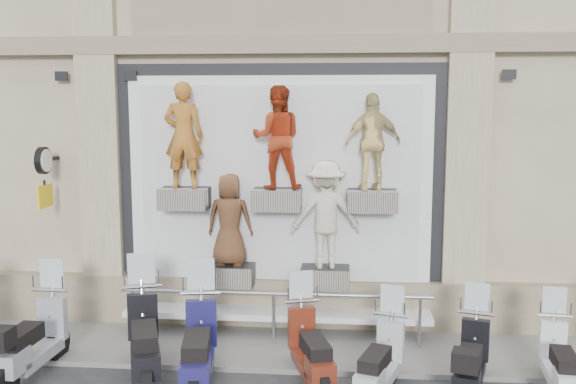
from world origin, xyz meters
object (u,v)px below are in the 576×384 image
(scooter_c, at_px, (31,326))
(scooter_d, at_px, (144,325))
(scooter_f, at_px, (311,336))
(scooter_g, at_px, (380,349))
(scooter_i, at_px, (561,349))
(scooter_e, at_px, (198,333))
(scooter_h, at_px, (471,348))
(guard_rail, at_px, (274,320))
(clock_sign_bracket, at_px, (44,169))

(scooter_c, relative_size, scooter_d, 0.94)
(scooter_f, height_order, scooter_g, scooter_f)
(scooter_f, height_order, scooter_i, scooter_f)
(scooter_d, height_order, scooter_e, scooter_d)
(scooter_c, distance_m, scooter_h, 6.02)
(scooter_h, bearing_deg, scooter_f, -168.45)
(scooter_f, relative_size, scooter_i, 1.09)
(guard_rail, height_order, scooter_c, scooter_c)
(clock_sign_bracket, distance_m, scooter_g, 6.26)
(guard_rail, relative_size, clock_sign_bracket, 4.96)
(scooter_e, bearing_deg, scooter_f, 1.68)
(scooter_e, bearing_deg, guard_rail, 55.06)
(scooter_g, xyz_separation_m, scooter_i, (2.37, 0.26, -0.02))
(scooter_d, relative_size, scooter_g, 1.21)
(scooter_c, distance_m, scooter_d, 1.59)
(scooter_f, bearing_deg, scooter_g, -34.24)
(scooter_e, distance_m, scooter_f, 1.52)
(scooter_f, relative_size, scooter_h, 1.04)
(scooter_g, bearing_deg, clock_sign_bracket, 177.00)
(scooter_e, height_order, scooter_g, scooter_e)
(scooter_i, bearing_deg, guard_rail, 166.58)
(guard_rail, xyz_separation_m, scooter_e, (-0.83, -1.69, 0.38))
(scooter_d, bearing_deg, scooter_h, -20.88)
(clock_sign_bracket, relative_size, scooter_c, 0.51)
(scooter_d, height_order, scooter_i, scooter_d)
(scooter_f, bearing_deg, scooter_e, 173.74)
(guard_rail, xyz_separation_m, scooter_d, (-1.65, -1.46, 0.39))
(guard_rail, distance_m, scooter_g, 2.35)
(scooter_c, relative_size, scooter_f, 1.07)
(scooter_d, relative_size, scooter_i, 1.24)
(guard_rail, height_order, scooter_d, scooter_d)
(scooter_e, relative_size, scooter_h, 1.17)
(clock_sign_bracket, relative_size, scooter_f, 0.55)
(guard_rail, height_order, clock_sign_bracket, clock_sign_bracket)
(scooter_c, relative_size, scooter_h, 1.11)
(clock_sign_bracket, bearing_deg, scooter_h, -17.23)
(scooter_i, bearing_deg, clock_sign_bracket, 173.02)
(scooter_c, height_order, scooter_e, scooter_e)
(guard_rail, bearing_deg, scooter_d, -138.53)
(guard_rail, relative_size, scooter_g, 2.89)
(scooter_d, distance_m, scooter_h, 4.43)
(scooter_e, xyz_separation_m, scooter_i, (4.79, 0.23, -0.16))
(scooter_c, height_order, scooter_d, scooter_d)
(clock_sign_bracket, relative_size, scooter_g, 0.58)
(scooter_g, xyz_separation_m, scooter_h, (1.19, 0.11, 0.01))
(clock_sign_bracket, bearing_deg, scooter_c, -71.70)
(scooter_f, xyz_separation_m, scooter_h, (2.11, -0.19, -0.03))
(scooter_c, relative_size, scooter_g, 1.13)
(guard_rail, relative_size, scooter_c, 2.55)
(scooter_c, xyz_separation_m, scooter_h, (6.02, -0.09, -0.08))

